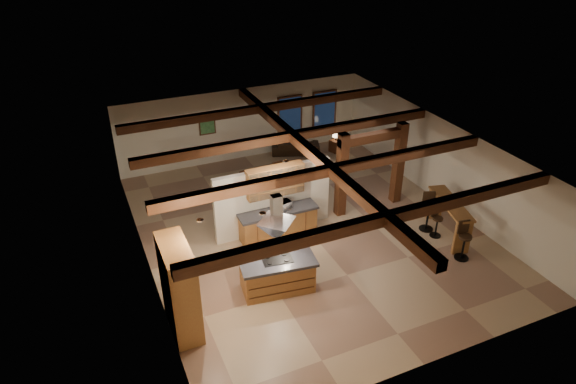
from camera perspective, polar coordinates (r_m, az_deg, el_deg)
name	(u,v)px	position (r m, az deg, el deg)	size (l,w,h in m)	color
ground	(308,230)	(16.45, 2.29, -4.27)	(12.00, 12.00, 0.00)	tan
room_walls	(310,181)	(15.53, 2.42, 1.21)	(12.00, 12.00, 12.00)	beige
ceiling_beams	(310,152)	(15.10, 2.50, 4.49)	(10.00, 12.00, 0.28)	#361B0D
timber_posts	(371,161)	(17.06, 9.26, 3.47)	(2.50, 0.30, 2.90)	#361B0D
partition_wall	(273,200)	(15.90, -1.66, -0.86)	(3.80, 0.18, 2.20)	beige
pantry_cabinet	(180,288)	(12.55, -11.95, -10.42)	(0.67, 1.60, 2.40)	olive
back_counter	(278,223)	(15.92, -1.09, -3.45)	(2.50, 0.66, 0.94)	olive
upper_display_cabinet	(275,181)	(15.38, -1.43, 1.23)	(1.80, 0.36, 0.95)	olive
range_hood	(277,234)	(13.09, -1.26, -4.64)	(1.10, 1.10, 1.40)	silver
back_windows	(307,113)	(21.64, 2.17, 8.76)	(2.70, 0.07, 1.70)	#361B0D
framed_art	(207,124)	(20.17, -8.98, 7.46)	(0.65, 0.05, 0.85)	#361B0D
recessed_cans	(252,196)	(12.58, -4.00, -0.42)	(3.16, 2.46, 0.03)	silver
kitchen_island	(277,274)	(13.85, -1.20, -9.05)	(2.12, 1.31, 0.99)	olive
dining_table	(268,190)	(17.99, -2.23, 0.18)	(1.92, 1.07, 0.68)	#371A0D
sofa	(295,147)	(21.44, 0.83, 5.08)	(1.96, 0.77, 0.57)	black
microwave	(283,205)	(15.67, -0.52, -1.49)	(0.47, 0.32, 0.26)	#BBBABF
bar_counter	(449,213)	(16.58, 17.47, -2.25)	(1.12, 2.29, 1.17)	olive
side_table	(335,146)	(21.67, 5.30, 5.14)	(0.41, 0.41, 0.51)	#361B0D
table_lamp	(336,135)	(21.47, 5.36, 6.37)	(0.30, 0.30, 0.36)	black
bar_stool_a	(464,240)	(15.75, 18.94, -5.09)	(0.42, 0.44, 1.20)	black
bar_stool_b	(436,221)	(16.57, 16.16, -3.15)	(0.36, 0.36, 1.02)	black
bar_stool_c	(428,211)	(16.77, 15.30, -2.07)	(0.48, 0.49, 1.27)	black
dining_chairs	(268,185)	(17.88, -2.24, 0.81)	(1.91, 1.91, 1.11)	#361B0D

